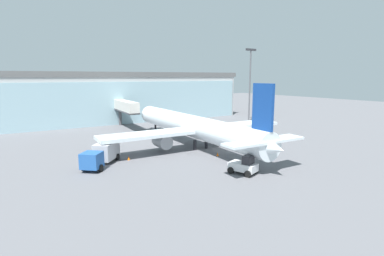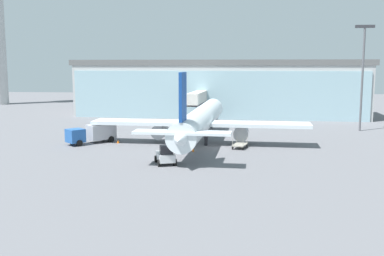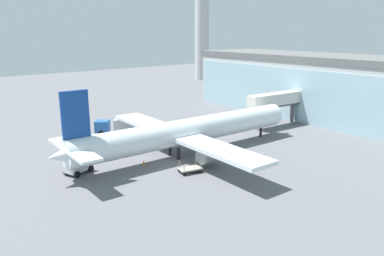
# 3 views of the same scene
# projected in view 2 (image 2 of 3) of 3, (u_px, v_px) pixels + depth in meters

# --- Properties ---
(ground) EXTENTS (240.00, 240.00, 0.00)m
(ground) POSITION_uv_depth(u_px,v_px,m) (209.00, 148.00, 62.20)
(ground) COLOR slate
(terminal_building) EXTENTS (65.27, 19.80, 12.47)m
(terminal_building) POSITION_uv_depth(u_px,v_px,m) (220.00, 88.00, 101.54)
(terminal_building) COLOR #B0B0B0
(terminal_building) RESTS_ON ground
(jet_bridge) EXTENTS (3.29, 12.82, 6.07)m
(jet_bridge) POSITION_uv_depth(u_px,v_px,m) (197.00, 99.00, 88.94)
(jet_bridge) COLOR beige
(jet_bridge) RESTS_ON ground
(apron_light_mast) EXTENTS (3.20, 0.40, 18.07)m
(apron_light_mast) POSITION_uv_depth(u_px,v_px,m) (363.00, 69.00, 76.59)
(apron_light_mast) COLOR #59595E
(apron_light_mast) RESTS_ON ground
(airplane) EXTENTS (31.63, 39.04, 10.60)m
(airplane) POSITION_uv_depth(u_px,v_px,m) (201.00, 120.00, 65.83)
(airplane) COLOR white
(airplane) RESTS_ON ground
(catering_truck) EXTENTS (6.54, 6.88, 2.65)m
(catering_truck) POSITION_uv_depth(u_px,v_px,m) (93.00, 133.00, 65.78)
(catering_truck) COLOR #2659A5
(catering_truck) RESTS_ON ground
(baggage_cart) EXTENTS (2.26, 3.12, 1.50)m
(baggage_cart) POSITION_uv_depth(u_px,v_px,m) (240.00, 145.00, 61.63)
(baggage_cart) COLOR #9E998C
(baggage_cart) RESTS_ON ground
(pushback_tug) EXTENTS (3.01, 3.61, 2.30)m
(pushback_tug) POSITION_uv_depth(u_px,v_px,m) (166.00, 156.00, 51.81)
(pushback_tug) COLOR silver
(pushback_tug) RESTS_ON ground
(safety_cone_nose) EXTENTS (0.36, 0.36, 0.55)m
(safety_cone_nose) POSITION_uv_depth(u_px,v_px,m) (193.00, 149.00, 59.55)
(safety_cone_nose) COLOR orange
(safety_cone_nose) RESTS_ON ground
(safety_cone_wingtip) EXTENTS (0.36, 0.36, 0.55)m
(safety_cone_wingtip) POSITION_uv_depth(u_px,v_px,m) (118.00, 141.00, 65.75)
(safety_cone_wingtip) COLOR orange
(safety_cone_wingtip) RESTS_ON ground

